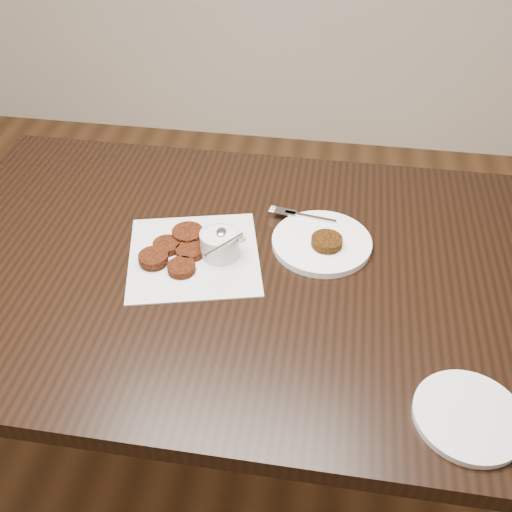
{
  "coord_description": "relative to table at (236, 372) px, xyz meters",
  "views": [
    {
      "loc": [
        0.26,
        -0.79,
        1.57
      ],
      "look_at": [
        0.12,
        0.09,
        0.8
      ],
      "focal_mm": 40.6,
      "sensor_mm": 36.0,
      "label": 1
    }
  ],
  "objects": [
    {
      "name": "napkin",
      "position": [
        -0.09,
        0.01,
        0.38
      ],
      "size": [
        0.34,
        0.34,
        0.0
      ],
      "primitive_type": "cube",
      "rotation": [
        0.0,
        0.0,
        0.25
      ],
      "color": "silver",
      "rests_on": "table"
    },
    {
      "name": "floor",
      "position": [
        -0.07,
        -0.12,
        -0.38
      ],
      "size": [
        4.0,
        4.0,
        0.0
      ],
      "primitive_type": "plane",
      "color": "brown",
      "rests_on": "ground"
    },
    {
      "name": "plate_empty",
      "position": [
        0.45,
        -0.32,
        0.38
      ],
      "size": [
        0.19,
        0.19,
        0.01
      ],
      "primitive_type": "cylinder",
      "rotation": [
        0.0,
        0.0,
        -0.05
      ],
      "color": "white",
      "rests_on": "table"
    },
    {
      "name": "patty_cluster",
      "position": [
        -0.12,
        0.01,
        0.39
      ],
      "size": [
        0.23,
        0.23,
        0.02
      ],
      "primitive_type": null,
      "rotation": [
        0.0,
        0.0,
        0.05
      ],
      "color": "#66220D",
      "rests_on": "napkin"
    },
    {
      "name": "sauce_ramekin",
      "position": [
        -0.03,
        0.02,
        0.44
      ],
      "size": [
        0.14,
        0.14,
        0.12
      ],
      "primitive_type": null,
      "rotation": [
        0.0,
        0.0,
        0.31
      ],
      "color": "silver",
      "rests_on": "napkin"
    },
    {
      "name": "plate_with_patty",
      "position": [
        0.18,
        0.09,
        0.39
      ],
      "size": [
        0.25,
        0.25,
        0.03
      ],
      "primitive_type": null,
      "rotation": [
        0.0,
        0.0,
        -0.16
      ],
      "color": "white",
      "rests_on": "table"
    },
    {
      "name": "table",
      "position": [
        0.0,
        0.0,
        0.0
      ],
      "size": [
        1.4,
        0.9,
        0.75
      ],
      "primitive_type": "cube",
      "color": "black",
      "rests_on": "floor"
    }
  ]
}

